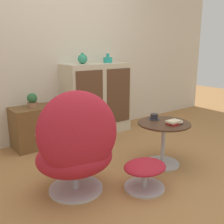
# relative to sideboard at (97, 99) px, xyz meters

# --- Properties ---
(ground_plane) EXTENTS (12.00, 12.00, 0.00)m
(ground_plane) POSITION_rel_sideboard_xyz_m (-0.47, -1.43, -0.52)
(ground_plane) COLOR #A87542
(wall_back) EXTENTS (6.40, 0.06, 2.60)m
(wall_back) POSITION_rel_sideboard_xyz_m (-0.47, 0.24, 0.78)
(wall_back) COLOR beige
(wall_back) RESTS_ON ground_plane
(sideboard) EXTENTS (0.99, 0.42, 1.04)m
(sideboard) POSITION_rel_sideboard_xyz_m (0.00, 0.00, 0.00)
(sideboard) COLOR beige
(sideboard) RESTS_ON ground_plane
(tv_console) EXTENTS (0.60, 0.40, 0.53)m
(tv_console) POSITION_rel_sideboard_xyz_m (-0.93, 0.01, -0.26)
(tv_console) COLOR brown
(tv_console) RESTS_ON ground_plane
(egg_chair) EXTENTS (0.80, 0.76, 0.96)m
(egg_chair) POSITION_rel_sideboard_xyz_m (-1.09, -1.30, -0.07)
(egg_chair) COLOR #B7B7BC
(egg_chair) RESTS_ON ground_plane
(ottoman) EXTENTS (0.41, 0.37, 0.26)m
(ottoman) POSITION_rel_sideboard_xyz_m (-0.56, -1.60, -0.34)
(ottoman) COLOR #B7B7BC
(ottoman) RESTS_ON ground_plane
(coffee_table) EXTENTS (0.56, 0.56, 0.48)m
(coffee_table) POSITION_rel_sideboard_xyz_m (-0.05, -1.35, -0.21)
(coffee_table) COLOR #B7B7BC
(coffee_table) RESTS_ON ground_plane
(vase_leftmost) EXTENTS (0.13, 0.13, 0.15)m
(vase_leftmost) POSITION_rel_sideboard_xyz_m (-0.22, 0.00, 0.59)
(vase_leftmost) COLOR #2D8E6B
(vase_leftmost) RESTS_ON sideboard
(vase_inner_left) EXTENTS (0.13, 0.13, 0.13)m
(vase_inner_left) POSITION_rel_sideboard_xyz_m (0.21, 0.00, 0.56)
(vase_inner_left) COLOR teal
(vase_inner_left) RESTS_ON sideboard
(potted_plant) EXTENTS (0.13, 0.13, 0.18)m
(potted_plant) POSITION_rel_sideboard_xyz_m (-0.96, 0.02, 0.09)
(potted_plant) COLOR #996B4C
(potted_plant) RESTS_ON tv_console
(teacup) EXTENTS (0.13, 0.13, 0.06)m
(teacup) POSITION_rel_sideboard_xyz_m (-0.04, -1.20, -0.01)
(teacup) COLOR #2D2D33
(teacup) RESTS_ON coffee_table
(book_stack) EXTENTS (0.16, 0.12, 0.04)m
(book_stack) POSITION_rel_sideboard_xyz_m (-0.02, -1.45, -0.02)
(book_stack) COLOR red
(book_stack) RESTS_ON coffee_table
(bowl) EXTENTS (0.15, 0.15, 0.04)m
(bowl) POSITION_rel_sideboard_xyz_m (0.04, -1.44, -0.02)
(bowl) COLOR beige
(bowl) RESTS_ON coffee_table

